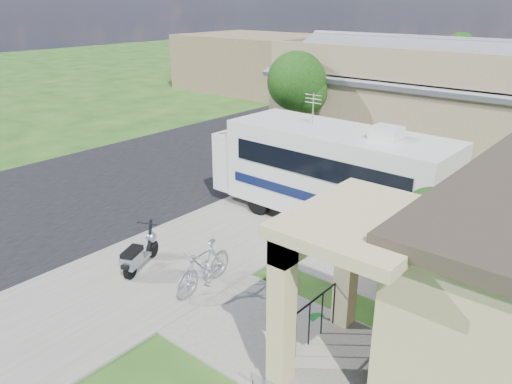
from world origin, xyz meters
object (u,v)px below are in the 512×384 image
Objects in this scene: shrub at (430,248)px; pickup_truck at (308,117)px; scooter at (139,254)px; garden_hose at (317,321)px; van at (369,97)px; motorhome at (329,170)px; bicycle at (204,269)px.

shrub is 0.47× the size of pickup_truck.
scooter reaches higher than garden_hose.
scooter is (-6.13, -3.21, -0.96)m from shrub.
shrub is at bearing -60.80° from van.
van reaches higher than garden_hose.
shrub is 8.29× the size of garden_hose.
scooter is 22.00m from van.
motorhome is 2.68× the size of shrub.
garden_hose is at bearing -66.78° from van.
scooter is at bearing -79.09° from van.
scooter reaches higher than bicycle.
van is (-6.95, 15.71, -0.80)m from motorhome.
garden_hose is (2.75, -4.69, -1.58)m from motorhome.
pickup_truck reaches higher than bicycle.
scooter is (-1.96, -5.71, -1.18)m from motorhome.
pickup_truck is 7.00m from van.
garden_hose is at bearing -58.61° from motorhome.
scooter is 0.26× the size of van.
garden_hose is (9.44, -13.40, -0.76)m from pickup_truck.
garden_hose is (-1.42, -2.18, -1.37)m from shrub.
motorhome reaches higher than van.
shrub is 1.50× the size of bicycle.
garden_hose is at bearing 129.93° from pickup_truck.
scooter is at bearing 112.93° from pickup_truck.
bicycle is 22.07m from van.
shrub is 15.63m from pickup_truck.
garden_hose is at bearing -123.12° from shrub.
van reaches higher than scooter.
motorhome is 5.37m from bicycle.
pickup_truck reaches higher than scooter.
shrub is 21.35m from van.
shrub is 0.48× the size of van.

